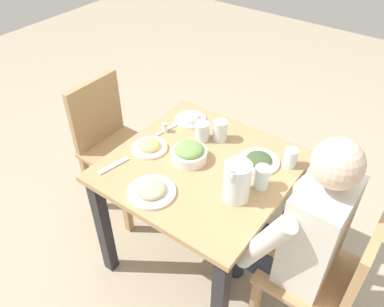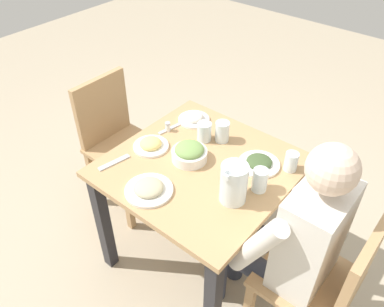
# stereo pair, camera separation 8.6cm
# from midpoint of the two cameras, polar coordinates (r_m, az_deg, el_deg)

# --- Properties ---
(ground_plane) EXTENTS (8.00, 8.00, 0.00)m
(ground_plane) POSITION_cam_midpoint_polar(r_m,az_deg,el_deg) (2.44, 2.08, -14.67)
(ground_plane) COLOR tan
(dining_table) EXTENTS (0.85, 0.85, 0.73)m
(dining_table) POSITION_cam_midpoint_polar(r_m,az_deg,el_deg) (1.99, 2.48, -4.47)
(dining_table) COLOR tan
(dining_table) RESTS_ON ground_plane
(chair_near) EXTENTS (0.40, 0.40, 0.89)m
(chair_near) POSITION_cam_midpoint_polar(r_m,az_deg,el_deg) (1.84, 20.44, -17.41)
(chair_near) COLOR tan
(chair_near) RESTS_ON ground_plane
(chair_far) EXTENTS (0.40, 0.40, 0.89)m
(chair_far) POSITION_cam_midpoint_polar(r_m,az_deg,el_deg) (2.48, -10.13, 2.29)
(chair_far) COLOR tan
(chair_far) RESTS_ON ground_plane
(diner_near) EXTENTS (0.48, 0.53, 1.18)m
(diner_near) POSITION_cam_midpoint_polar(r_m,az_deg,el_deg) (1.75, 15.41, -11.67)
(diner_near) COLOR silver
(diner_near) RESTS_ON ground_plane
(water_pitcher) EXTENTS (0.16, 0.12, 0.19)m
(water_pitcher) POSITION_cam_midpoint_polar(r_m,az_deg,el_deg) (1.68, 7.63, -4.35)
(water_pitcher) COLOR silver
(water_pitcher) RESTS_ON dining_table
(salad_bowl) EXTENTS (0.18, 0.18, 0.09)m
(salad_bowl) POSITION_cam_midpoint_polar(r_m,az_deg,el_deg) (1.90, 0.90, 0.09)
(salad_bowl) COLOR white
(salad_bowl) RESTS_ON dining_table
(plate_beans) EXTENTS (0.22, 0.22, 0.05)m
(plate_beans) POSITION_cam_midpoint_polar(r_m,az_deg,el_deg) (1.76, -4.99, -5.21)
(plate_beans) COLOR white
(plate_beans) RESTS_ON dining_table
(plate_yoghurt) EXTENTS (0.18, 0.18, 0.05)m
(plate_yoghurt) POSITION_cam_midpoint_polar(r_m,az_deg,el_deg) (2.19, 1.40, 5.23)
(plate_yoghurt) COLOR white
(plate_yoghurt) RESTS_ON dining_table
(plate_fries) EXTENTS (0.18, 0.18, 0.05)m
(plate_fries) POSITION_cam_midpoint_polar(r_m,az_deg,el_deg) (2.00, -4.87, 1.28)
(plate_fries) COLOR white
(plate_fries) RESTS_ON dining_table
(plate_dolmas) EXTENTS (0.20, 0.20, 0.04)m
(plate_dolmas) POSITION_cam_midpoint_polar(r_m,az_deg,el_deg) (1.92, 11.10, -1.38)
(plate_dolmas) COLOR white
(plate_dolmas) RESTS_ON dining_table
(water_glass_near_right) EXTENTS (0.07, 0.07, 0.11)m
(water_glass_near_right) POSITION_cam_midpoint_polar(r_m,az_deg,el_deg) (1.77, 11.34, -3.87)
(water_glass_near_right) COLOR silver
(water_glass_near_right) RESTS_ON dining_table
(water_glass_center) EXTENTS (0.08, 0.08, 0.10)m
(water_glass_center) POSITION_cam_midpoint_polar(r_m,az_deg,el_deg) (2.03, 3.03, 3.21)
(water_glass_center) COLOR silver
(water_glass_center) RESTS_ON dining_table
(water_glass_far_left) EXTENTS (0.06, 0.06, 0.10)m
(water_glass_far_left) POSITION_cam_midpoint_polar(r_m,az_deg,el_deg) (1.91, 15.64, -1.18)
(water_glass_far_left) COLOR silver
(water_glass_far_left) RESTS_ON dining_table
(water_glass_far_right) EXTENTS (0.07, 0.07, 0.11)m
(water_glass_far_right) POSITION_cam_midpoint_polar(r_m,az_deg,el_deg) (2.03, 5.68, 3.20)
(water_glass_far_right) COLOR silver
(water_glass_far_right) RESTS_ON dining_table
(salt_shaker) EXTENTS (0.03, 0.03, 0.05)m
(salt_shaker) POSITION_cam_midpoint_polar(r_m,az_deg,el_deg) (2.11, -2.42, 3.95)
(salt_shaker) COLOR white
(salt_shaker) RESTS_ON dining_table
(fork_near) EXTENTS (0.17, 0.06, 0.01)m
(fork_near) POSITION_cam_midpoint_polar(r_m,az_deg,el_deg) (1.94, -10.14, -1.33)
(fork_near) COLOR silver
(fork_near) RESTS_ON dining_table
(knife_near) EXTENTS (0.19, 0.05, 0.01)m
(knife_near) POSITION_cam_midpoint_polar(r_m,az_deg,el_deg) (2.14, -1.74, 3.84)
(knife_near) COLOR silver
(knife_near) RESTS_ON dining_table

